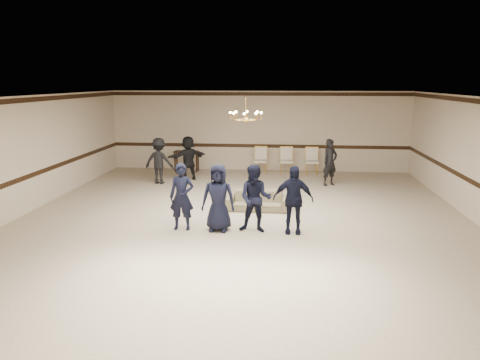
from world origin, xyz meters
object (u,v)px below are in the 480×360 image
object	(u,v)px
settee	(258,201)
adult_left	(159,161)
boy_c	(255,199)
boy_a	(182,197)
boy_b	(218,198)
banquet_chair_left	(261,161)
adult_mid	(188,158)
console_table	(187,161)
chandelier	(246,108)
adult_right	(330,162)
banquet_chair_right	(312,162)
banquet_chair_mid	(286,161)
boy_d	(293,200)

from	to	relation	value
settee	adult_left	bearing A→B (deg)	141.50
boy_c	boy_a	bearing A→B (deg)	-174.31
boy_b	banquet_chair_left	world-z (taller)	boy_b
adult_mid	console_table	world-z (taller)	adult_mid
boy_c	adult_mid	size ratio (longest dim) A/B	1.01
chandelier	adult_right	bearing A→B (deg)	52.37
adult_right	banquet_chair_left	size ratio (longest dim) A/B	1.56
boy_b	banquet_chair_left	bearing A→B (deg)	86.33
boy_a	adult_right	world-z (taller)	boy_a
boy_a	boy_c	xyz separation A→B (m)	(1.80, 0.00, 0.00)
adult_right	banquet_chair_left	bearing A→B (deg)	109.28
settee	adult_left	xyz separation A→B (m)	(-3.70, 3.05, 0.55)
banquet_chair_right	settee	bearing A→B (deg)	-109.62
boy_a	banquet_chair_mid	xyz separation A→B (m)	(2.54, 7.06, -0.30)
chandelier	boy_b	distance (m)	2.79
settee	adult_left	distance (m)	4.82
boy_c	adult_right	size ratio (longest dim) A/B	1.01
banquet_chair_left	banquet_chair_right	xyz separation A→B (m)	(2.00, 0.00, 0.00)
boy_a	console_table	world-z (taller)	boy_a
boy_c	adult_right	bearing A→B (deg)	72.52
boy_a	settee	world-z (taller)	boy_a
banquet_chair_left	adult_mid	bearing A→B (deg)	-150.28
banquet_chair_mid	console_table	world-z (taller)	banquet_chair_mid
boy_c	adult_right	xyz separation A→B (m)	(2.25, 5.26, -0.01)
chandelier	adult_mid	xyz separation A→B (m)	(-2.45, 3.84, -2.06)
adult_right	boy_b	bearing A→B (deg)	-156.10
boy_a	banquet_chair_right	world-z (taller)	boy_a
boy_a	adult_left	xyz separation A→B (m)	(-1.95, 4.96, -0.01)
adult_left	banquet_chair_right	xyz separation A→B (m)	(5.49, 2.10, -0.29)
adult_mid	banquet_chair_mid	xyz separation A→B (m)	(3.59, 1.40, -0.29)
settee	adult_right	size ratio (longest dim) A/B	1.11
console_table	settee	bearing A→B (deg)	-56.43
adult_right	banquet_chair_mid	bearing A→B (deg)	94.95
boy_d	adult_right	world-z (taller)	boy_d
boy_a	adult_mid	bearing A→B (deg)	100.00
adult_right	banquet_chair_left	xyz separation A→B (m)	(-2.51, 1.80, -0.29)
settee	console_table	size ratio (longest dim) A/B	1.83
adult_right	banquet_chair_right	xyz separation A→B (m)	(-0.51, 1.80, -0.29)
boy_a	boy_c	world-z (taller)	same
adult_mid	boy_a	bearing A→B (deg)	62.35
boy_c	console_table	world-z (taller)	boy_c
boy_b	adult_mid	bearing A→B (deg)	110.48
chandelier	boy_a	xyz separation A→B (m)	(-1.40, -1.83, -2.05)
banquet_chair_mid	banquet_chair_left	bearing A→B (deg)	174.30
chandelier	boy_b	world-z (taller)	chandelier
boy_d	adult_left	world-z (taller)	boy_d
settee	console_table	xyz separation A→B (m)	(-3.21, 5.34, 0.15)
boy_a	settee	distance (m)	2.65
settee	boy_c	bearing A→B (deg)	-87.41
boy_a	console_table	distance (m)	7.42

